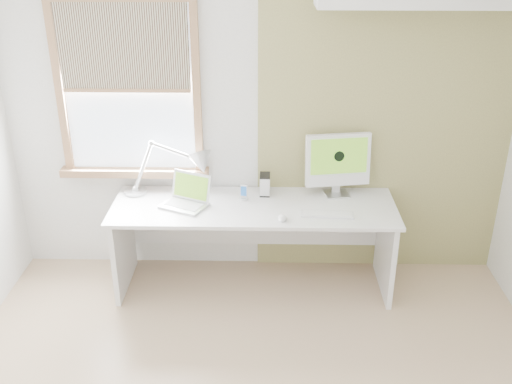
{
  "coord_description": "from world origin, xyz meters",
  "views": [
    {
      "loc": [
        0.08,
        -2.7,
        2.75
      ],
      "look_at": [
        0.0,
        1.05,
        1.0
      ],
      "focal_mm": 41.33,
      "sensor_mm": 36.0,
      "label": 1
    }
  ],
  "objects_px": {
    "desk": "(254,224)",
    "external_drive": "(265,184)",
    "laptop": "(187,197)",
    "imac": "(338,161)",
    "desk_lamp": "(189,166)"
  },
  "relations": [
    {
      "from": "desk",
      "to": "laptop",
      "type": "bearing_deg",
      "value": -174.66
    },
    {
      "from": "imac",
      "to": "external_drive",
      "type": "bearing_deg",
      "value": -178.11
    },
    {
      "from": "external_drive",
      "to": "laptop",
      "type": "bearing_deg",
      "value": -161.73
    },
    {
      "from": "desk",
      "to": "external_drive",
      "type": "relative_size",
      "value": 12.98
    },
    {
      "from": "desk_lamp",
      "to": "imac",
      "type": "xyz_separation_m",
      "value": [
        1.18,
        0.0,
        0.05
      ]
    },
    {
      "from": "laptop",
      "to": "imac",
      "type": "relative_size",
      "value": 0.8
    },
    {
      "from": "desk",
      "to": "laptop",
      "type": "height_order",
      "value": "laptop"
    },
    {
      "from": "desk",
      "to": "external_drive",
      "type": "height_order",
      "value": "external_drive"
    },
    {
      "from": "laptop",
      "to": "imac",
      "type": "xyz_separation_m",
      "value": [
        1.17,
        0.22,
        0.22
      ]
    },
    {
      "from": "external_drive",
      "to": "imac",
      "type": "bearing_deg",
      "value": 1.89
    },
    {
      "from": "desk",
      "to": "desk_lamp",
      "type": "height_order",
      "value": "desk_lamp"
    },
    {
      "from": "desk",
      "to": "imac",
      "type": "height_order",
      "value": "imac"
    },
    {
      "from": "desk_lamp",
      "to": "laptop",
      "type": "height_order",
      "value": "desk_lamp"
    },
    {
      "from": "desk_lamp",
      "to": "imac",
      "type": "height_order",
      "value": "imac"
    },
    {
      "from": "laptop",
      "to": "imac",
      "type": "bearing_deg",
      "value": 10.48
    }
  ]
}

